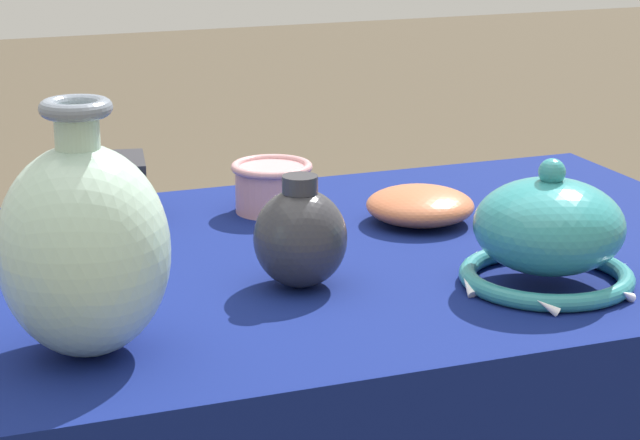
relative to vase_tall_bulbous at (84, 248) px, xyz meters
The scene contains 7 objects.
display_table 0.41m from the vase_tall_bulbous, 33.34° to the left, with size 1.32×0.78×0.70m.
vase_tall_bulbous is the anchor object (origin of this frame).
vase_dome_bell 0.57m from the vase_tall_bulbous, ahead, with size 0.23×0.22×0.16m.
mosaic_tile_box 0.50m from the vase_tall_bulbous, 76.72° to the left, with size 0.14×0.13×0.09m.
cup_wide_rose 0.58m from the vase_tall_bulbous, 51.27° to the left, with size 0.12×0.12×0.07m.
jar_round_charcoal 0.31m from the vase_tall_bulbous, 22.90° to the left, with size 0.12×0.12×0.14m.
bowl_shallow_terracotta 0.63m from the vase_tall_bulbous, 30.28° to the left, with size 0.16×0.16×0.05m, color #BC6642.
Camera 1 is at (-0.52, -1.46, 1.21)m, focal length 70.00 mm.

